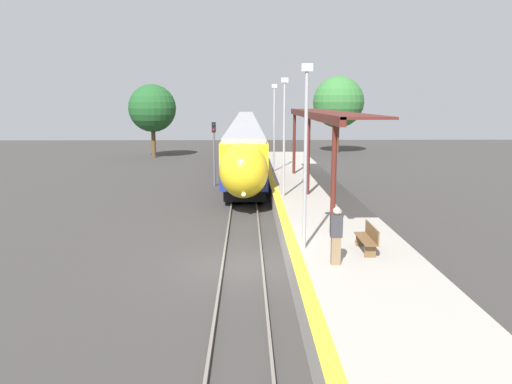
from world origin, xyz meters
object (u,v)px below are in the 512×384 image
Objects in this scene: platform_bench at (368,238)px; person_waiting at (336,235)px; lamppost_mid at (284,130)px; lamppost_far at (274,123)px; train at (245,132)px; lamppost_near at (306,147)px; railway_signal at (214,147)px.

platform_bench is 1.93m from person_waiting.
lamppost_far is at bearing 90.00° from lamppost_mid.
lamppost_near reaches higher than train.
railway_signal is at bearing -171.89° from lamppost_far.
platform_bench is at bearing 45.01° from person_waiting.
lamppost_mid is 1.00× the size of lamppost_far.
lamppost_mid is (0.00, 9.58, 0.00)m from lamppost_near.
railway_signal is (-5.01, 20.27, 0.82)m from person_waiting.
lamppost_far is (0.00, 19.16, 0.00)m from lamppost_near.
platform_bench is 0.28× the size of lamppost_mid.
lamppost_far reaches higher than railway_signal.
person_waiting is at bearing -87.87° from lamppost_far.
platform_bench is at bearing -78.12° from lamppost_mid.
platform_bench is at bearing -84.67° from train.
lamppost_near is at bearing -90.00° from lamppost_far.
lamppost_far is (-2.10, 19.55, 2.98)m from platform_bench.
person_waiting is at bearing -76.12° from railway_signal.
platform_bench is (4.20, -45.02, -0.79)m from train.
platform_bench is at bearing -71.52° from railway_signal.
person_waiting is at bearing -86.44° from train.
lamppost_near and lamppost_mid have the same top height.
lamppost_near reaches higher than person_waiting.
platform_bench is at bearing -83.88° from lamppost_far.
person_waiting is 21.04m from lamppost_far.
train reaches higher than platform_bench.
train is at bearing 92.70° from lamppost_near.
lamppost_near is 9.58m from lamppost_mid.
person_waiting is at bearing -65.70° from lamppost_near.
railway_signal is (-6.33, 18.95, 1.29)m from platform_bench.
lamppost_far is (4.23, 0.60, 1.69)m from railway_signal.
train is 26.17m from railway_signal.
train is 46.43m from person_waiting.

